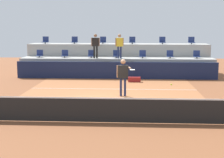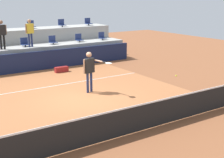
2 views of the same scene
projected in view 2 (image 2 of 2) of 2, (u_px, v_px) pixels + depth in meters
The scene contains 19 objects.
ground_plane at pixel (84, 98), 13.44m from camera, with size 40.00×40.00×0.00m, color brown.
court_inner_paint at pixel (74, 92), 14.25m from camera, with size 9.00×10.00×0.01m, color #A36038.
court_service_line at pixel (61, 85), 15.38m from camera, with size 9.00×0.06×0.00m, color silver.
tennis_net at pixel (145, 116), 10.08m from camera, with size 10.48×0.08×1.07m.
sponsor_backboard at pixel (34, 61), 18.15m from camera, with size 13.00×0.16×1.10m, color #141E42.
seating_tier_lower at pixel (26, 57), 19.18m from camera, with size 13.00×1.80×1.25m, color #9E9E99.
seating_tier_upper at pixel (16, 46), 20.52m from camera, with size 13.00×1.80×2.10m, color #9E9E99.
stadium_chair_lower_center at pixel (25, 43), 18.89m from camera, with size 0.44×0.40×0.52m.
stadium_chair_lower_mid_right at pixel (53, 41), 19.84m from camera, with size 0.44×0.40×0.52m.
stadium_chair_lower_right at pixel (79, 38), 20.81m from camera, with size 0.44×0.40×0.52m.
stadium_chair_lower_far_right at pixel (102, 37), 21.76m from camera, with size 0.44×0.40×0.52m.
stadium_chair_upper_mid_right at pixel (31, 25), 20.70m from camera, with size 0.44×0.40×0.52m.
stadium_chair_upper_right at pixel (62, 24), 21.86m from camera, with size 0.44×0.40×0.52m.
stadium_chair_upper_far_right at pixel (88, 22), 22.96m from camera, with size 0.44×0.40×0.52m.
tennis_player at pixel (90, 68), 13.92m from camera, with size 0.92×1.20×1.82m.
spectator_leaning_on_rail at pixel (2, 32), 17.65m from camera, with size 0.58×0.24×1.63m.
spectator_in_grey at pixel (30, 30), 18.51m from camera, with size 0.57×0.28×1.62m.
tennis_ball at pixel (176, 76), 12.24m from camera, with size 0.07×0.07×0.07m.
equipment_bag at pixel (61, 69), 17.94m from camera, with size 0.76×0.28×0.30m, color maroon.
Camera 2 is at (-6.07, -11.33, 4.18)m, focal length 51.09 mm.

